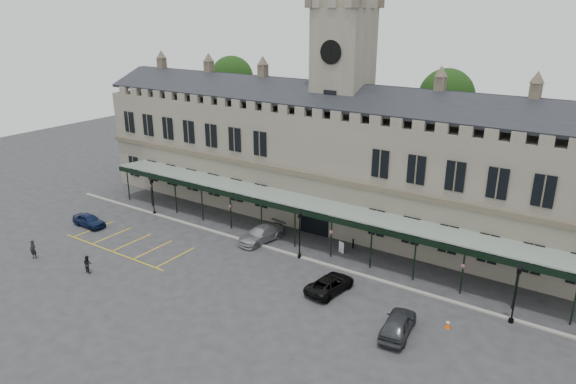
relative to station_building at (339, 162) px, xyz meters
The scene contains 21 objects.
ground 17.17m from the station_building, 90.00° to the right, with size 140.00×140.00×0.00m, color #2C2C2F.
station_building is the anchor object (origin of this frame).
clock_tower 6.64m from the station_building, 90.00° to the left, with size 5.60×5.60×24.80m.
canopy 9.37m from the station_building, 90.00° to the right, with size 50.00×4.10×4.30m.
kerb 12.22m from the station_building, 90.00° to the right, with size 60.00×0.40×0.12m, color gray.
parking_markings 23.26m from the station_building, 128.81° to the right, with size 16.00×6.00×0.01m, color gold, non-canonical shape.
tree_behind_left 24.64m from the station_building, 157.55° to the left, with size 6.00×6.00×16.00m.
tree_behind_mid 13.67m from the station_building, 48.65° to the left, with size 6.00×6.00×16.00m.
lamp_post_left 21.00m from the station_building, 149.86° to the right, with size 0.42×0.42×4.39m.
lamp_post_mid 11.24m from the station_building, 80.93° to the right, with size 0.45×0.45×4.76m.
lamp_post_right 23.28m from the station_building, 27.93° to the right, with size 0.46×0.46×4.81m.
traffic_cone 22.63m from the station_building, 40.16° to the right, with size 0.42×0.42×0.67m.
sign_board 10.43m from the station_building, 59.22° to the right, with size 0.63×0.26×1.11m.
bollard_left 9.24m from the station_building, 118.14° to the right, with size 0.16×0.16×0.88m, color black.
bollard_right 9.69m from the station_building, 50.21° to the right, with size 0.16×0.16×0.92m, color black.
car_left_a 27.39m from the station_building, 141.65° to the right, with size 1.64×4.07×1.39m, color #0D183A.
car_taxi 11.62m from the station_building, 110.04° to the right, with size 2.15×5.29×1.53m, color gray.
car_van 16.90m from the station_building, 63.82° to the right, with size 2.19×4.74×1.32m, color black.
car_right_a 22.49m from the station_building, 50.39° to the right, with size 1.90×4.73×1.61m, color #313337.
person_a 31.16m from the station_building, 127.83° to the right, with size 0.65×0.43×1.78m, color black.
person_b 26.81m from the station_building, 118.00° to the right, with size 0.78×0.61×1.60m, color black.
Camera 1 is at (24.59, -31.04, 21.62)m, focal length 32.00 mm.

